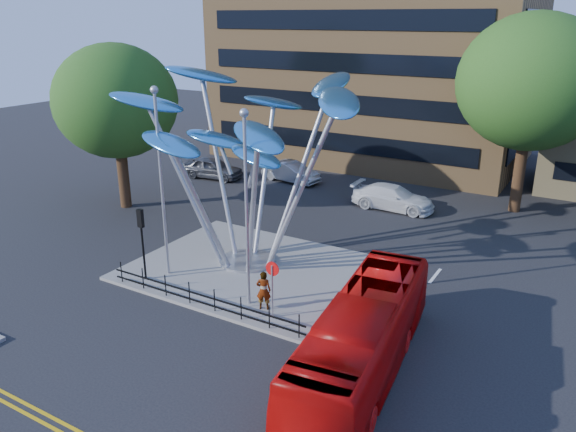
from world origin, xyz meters
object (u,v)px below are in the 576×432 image
Objects in this scene: parked_car_left at (213,168)px; parked_car_mid at (291,172)px; tree_right at (532,83)px; parked_car_right at (393,198)px; pedestrian at (264,290)px; no_entry_sign_island at (272,280)px; traffic_light_island at (141,229)px; street_lamp_left at (160,167)px; street_lamp_right at (246,193)px; leaf_sculpture at (245,127)px; tree_left at (116,102)px; red_bus at (363,338)px.

parked_car_mid is (5.66, 2.22, -0.04)m from parked_car_left.
tree_right is 10.61m from parked_car_right.
pedestrian is at bearing 179.71° from parked_car_right.
pedestrian is 0.36× the size of parked_car_left.
traffic_light_island is at bearing -179.87° from no_entry_sign_island.
street_lamp_left reaches higher than street_lamp_right.
pedestrian is 0.37× the size of parked_car_mid.
parked_car_left is at bearing -170.24° from tree_right.
street_lamp_left reaches higher than parked_car_right.
street_lamp_left is at bearing 63.43° from traffic_light_island.
street_lamp_left is (-2.43, -3.18, -1.52)m from leaf_sculpture.
tree_left is 1.24× the size of street_lamp_right.
parked_car_left is at bearing 119.36° from parked_car_mid.
no_entry_sign_island is 0.46× the size of parked_car_right.
leaf_sculpture is at bearing -15.55° from tree_left.
parked_car_right is at bearing 68.76° from traffic_light_island.
tree_right is 22.83m from parked_car_left.
parked_car_right is at bearing 100.50° from red_bus.
pedestrian reaches higher than parked_car_right.
traffic_light_island is (-13.00, -19.50, -5.42)m from tree_right.
tree_left is 1.00× the size of red_bus.
street_lamp_right is 0.81× the size of red_bus.
tree_left reaches higher than traffic_light_island.
tree_right is 1.17× the size of tree_left.
tree_left is 11.60m from street_lamp_left.
pedestrian is at bearing -24.85° from tree_left.
no_entry_sign_island is at bearing -45.67° from leaf_sculpture.
pedestrian is (-0.68, 0.39, -0.81)m from no_entry_sign_island.
parked_car_right is (15.17, 8.39, -6.02)m from tree_left.
street_lamp_right is 16.00m from parked_car_right.
street_lamp_left is (9.50, -6.50, -1.44)m from tree_left.
red_bus is 1.93× the size of parked_car_right.
parked_car_mid is at bearing 100.55° from street_lamp_left.
red_bus is 2.23× the size of parked_car_mid.
street_lamp_right is 2.42× the size of traffic_light_island.
street_lamp_left is 7.29m from pedestrian.
no_entry_sign_island is (16.00, -7.48, -4.98)m from tree_left.
traffic_light_island reaches higher than parked_car_right.
traffic_light_island is 0.33× the size of red_bus.
street_lamp_left reaches higher than pedestrian.
street_lamp_right reaches higher than red_bus.
street_lamp_right is at bearing -5.71° from street_lamp_left.
street_lamp_left is 16.58m from parked_car_right.
tree_right is 3.54× the size of traffic_light_island.
no_entry_sign_island is 0.24× the size of red_bus.
tree_right is 18.37m from leaf_sculpture.
leaf_sculpture is 1.24× the size of red_bus.
no_entry_sign_island is at bearing 154.64° from red_bus.
traffic_light_island is 2.01× the size of pedestrian.
tree_right is 21.42m from pedestrian.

